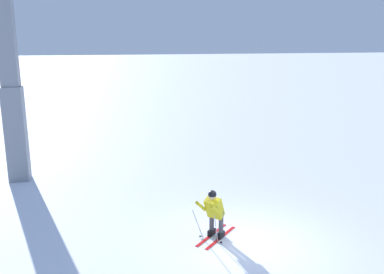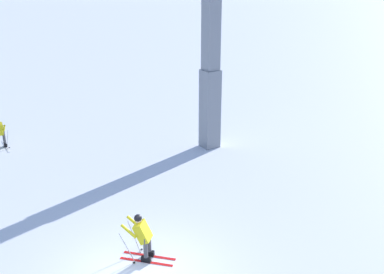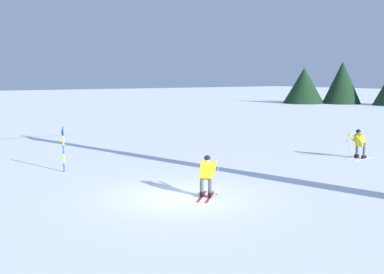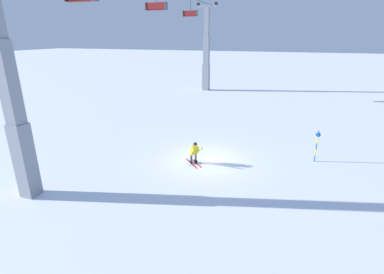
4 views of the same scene
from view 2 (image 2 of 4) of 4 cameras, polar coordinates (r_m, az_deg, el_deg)
The scene contains 2 objects.
skier_carving_main at distance 13.09m, azimuth -6.32°, elevation -12.19°, with size 1.45×1.43×1.55m.
lift_tower_near at distance 19.63m, azimuth 2.42°, elevation 11.73°, with size 0.73×2.28×11.44m.
Camera 2 is at (9.10, -4.07, 8.02)m, focal length 41.95 mm.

